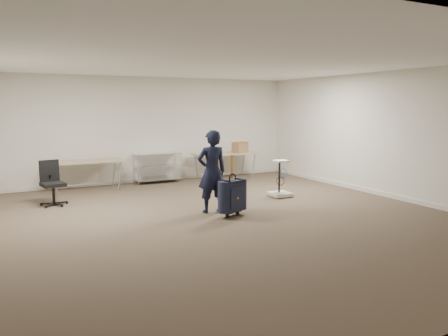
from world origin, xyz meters
TOP-DOWN VIEW (x-y plane):
  - ground at (0.00, 0.00)m, footprint 9.00×9.00m
  - room_shell at (0.00, 1.38)m, footprint 8.00×9.00m
  - folding_table_left at (-1.90, 3.95)m, footprint 1.80×0.75m
  - folding_table_right at (1.90, 3.95)m, footprint 1.80×0.75m
  - wire_shelf at (0.00, 4.20)m, footprint 1.22×0.47m
  - person at (-0.12, 0.58)m, footprint 0.61×0.42m
  - suitcase at (0.07, 0.11)m, footprint 0.47×0.36m
  - office_chair at (-2.79, 2.62)m, footprint 0.56×0.56m
  - equipment_cart at (1.89, 1.21)m, footprint 0.47×0.47m
  - cardboard_box at (2.35, 3.90)m, footprint 0.46×0.40m

SIDE VIEW (x-z plane):
  - ground at x=0.00m, z-range 0.00..0.00m
  - room_shell at x=0.00m, z-range -4.45..4.55m
  - equipment_cart at x=1.89m, z-range -0.20..0.63m
  - office_chair at x=-2.79m, z-range -0.18..0.75m
  - suitcase at x=0.07m, z-range -0.18..0.97m
  - wire_shelf at x=0.00m, z-range 0.04..0.84m
  - folding_table_left at x=-1.90m, z-range 0.31..1.04m
  - folding_table_right at x=1.90m, z-range 0.31..1.04m
  - person at x=-0.12m, z-range 0.00..1.59m
  - cardboard_box at x=2.35m, z-range 0.73..1.02m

